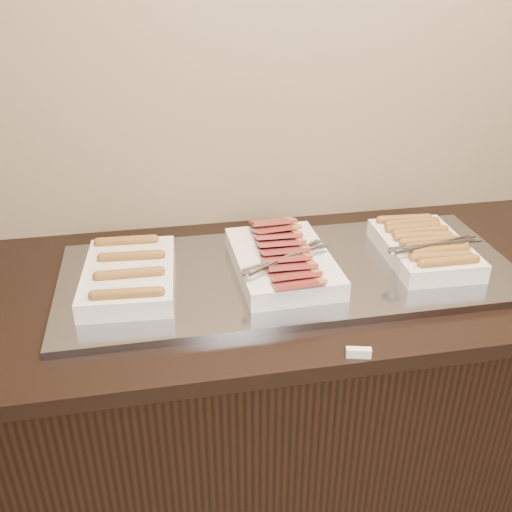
{
  "coord_description": "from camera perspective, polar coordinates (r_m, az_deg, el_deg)",
  "views": [
    {
      "loc": [
        -0.31,
        0.85,
        1.67
      ],
      "look_at": [
        -0.07,
        2.13,
        0.97
      ],
      "focal_mm": 40.0,
      "sensor_mm": 36.0,
      "label": 1
    }
  ],
  "objects": [
    {
      "name": "dish_right",
      "position": [
        1.62,
        16.52,
        0.9
      ],
      "size": [
        0.27,
        0.33,
        0.08
      ],
      "rotation": [
        0.0,
        0.0,
        -0.03
      ],
      "color": "silver",
      "rests_on": "warming_tray"
    },
    {
      "name": "dish_center",
      "position": [
        1.49,
        2.66,
        -0.37
      ],
      "size": [
        0.27,
        0.39,
        0.09
      ],
      "rotation": [
        0.0,
        0.0,
        0.03
      ],
      "color": "silver",
      "rests_on": "warming_tray"
    },
    {
      "name": "warming_tray",
      "position": [
        1.52,
        3.38,
        -1.69
      ],
      "size": [
        1.2,
        0.5,
        0.02
      ],
      "primitive_type": "cube",
      "color": "gray",
      "rests_on": "counter"
    },
    {
      "name": "counter",
      "position": [
        1.79,
        2.16,
        -14.57
      ],
      "size": [
        2.06,
        0.76,
        0.9
      ],
      "color": "black",
      "rests_on": "ground"
    },
    {
      "name": "label_holder",
      "position": [
        1.25,
        10.22,
        -9.49
      ],
      "size": [
        0.06,
        0.03,
        0.02
      ],
      "primitive_type": "cube",
      "rotation": [
        0.0,
        0.0,
        -0.24
      ],
      "color": "silver",
      "rests_on": "counter"
    },
    {
      "name": "dish_left",
      "position": [
        1.47,
        -12.56,
        -1.86
      ],
      "size": [
        0.24,
        0.35,
        0.07
      ],
      "rotation": [
        0.0,
        0.0,
        -0.06
      ],
      "color": "silver",
      "rests_on": "warming_tray"
    }
  ]
}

